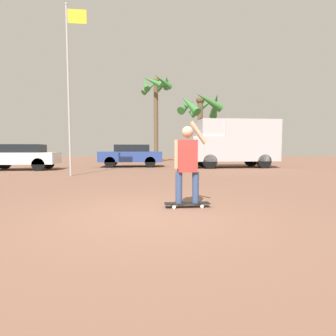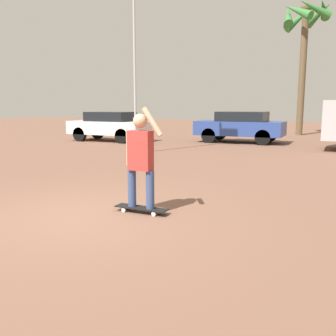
{
  "view_description": "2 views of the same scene",
  "coord_description": "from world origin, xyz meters",
  "px_view_note": "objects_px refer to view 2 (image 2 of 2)",
  "views": [
    {
      "loc": [
        -0.19,
        -4.77,
        1.22
      ],
      "look_at": [
        0.48,
        1.39,
        0.77
      ],
      "focal_mm": 28.0,
      "sensor_mm": 36.0,
      "label": 1
    },
    {
      "loc": [
        3.84,
        -4.85,
        1.82
      ],
      "look_at": [
        0.84,
        1.52,
        0.63
      ],
      "focal_mm": 40.0,
      "sensor_mm": 36.0,
      "label": 2
    }
  ],
  "objects_px": {
    "parked_car_white": "(109,125)",
    "skateboard": "(141,208)",
    "flagpole": "(136,37)",
    "person_skateboarder": "(141,155)",
    "palm_tree_center_background": "(306,27)",
    "parked_car_blue": "(240,126)"
  },
  "relations": [
    {
      "from": "parked_car_white",
      "to": "skateboard",
      "type": "bearing_deg",
      "value": -53.78
    },
    {
      "from": "parked_car_white",
      "to": "flagpole",
      "type": "xyz_separation_m",
      "value": [
        3.78,
        -3.75,
        3.46
      ]
    },
    {
      "from": "person_skateboarder",
      "to": "flagpole",
      "type": "height_order",
      "value": "flagpole"
    },
    {
      "from": "palm_tree_center_background",
      "to": "parked_car_white",
      "type": "bearing_deg",
      "value": -135.59
    },
    {
      "from": "flagpole",
      "to": "person_skateboarder",
      "type": "bearing_deg",
      "value": -59.75
    },
    {
      "from": "flagpole",
      "to": "parked_car_blue",
      "type": "bearing_deg",
      "value": 67.15
    },
    {
      "from": "parked_car_blue",
      "to": "person_skateboarder",
      "type": "bearing_deg",
      "value": -83.0
    },
    {
      "from": "person_skateboarder",
      "to": "parked_car_white",
      "type": "bearing_deg",
      "value": 126.22
    },
    {
      "from": "skateboard",
      "to": "palm_tree_center_background",
      "type": "height_order",
      "value": "palm_tree_center_background"
    },
    {
      "from": "skateboard",
      "to": "person_skateboarder",
      "type": "bearing_deg",
      "value": 180.0
    },
    {
      "from": "person_skateboarder",
      "to": "parked_car_blue",
      "type": "height_order",
      "value": "person_skateboarder"
    },
    {
      "from": "parked_car_blue",
      "to": "flagpole",
      "type": "height_order",
      "value": "flagpole"
    },
    {
      "from": "skateboard",
      "to": "parked_car_white",
      "type": "relative_size",
      "value": 0.23
    },
    {
      "from": "parked_car_blue",
      "to": "parked_car_white",
      "type": "bearing_deg",
      "value": -161.35
    },
    {
      "from": "person_skateboarder",
      "to": "flagpole",
      "type": "relative_size",
      "value": 0.23
    },
    {
      "from": "skateboard",
      "to": "person_skateboarder",
      "type": "relative_size",
      "value": 0.55
    },
    {
      "from": "skateboard",
      "to": "flagpole",
      "type": "distance_m",
      "value": 9.05
    },
    {
      "from": "skateboard",
      "to": "parked_car_blue",
      "type": "height_order",
      "value": "parked_car_blue"
    },
    {
      "from": "skateboard",
      "to": "parked_car_blue",
      "type": "xyz_separation_m",
      "value": [
        -1.57,
        12.79,
        0.74
      ]
    },
    {
      "from": "skateboard",
      "to": "person_skateboarder",
      "type": "xyz_separation_m",
      "value": [
        -0.0,
        0.0,
        0.92
      ]
    },
    {
      "from": "parked_car_white",
      "to": "palm_tree_center_background",
      "type": "relative_size",
      "value": 0.52
    },
    {
      "from": "parked_car_blue",
      "to": "palm_tree_center_background",
      "type": "relative_size",
      "value": 0.53
    }
  ]
}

